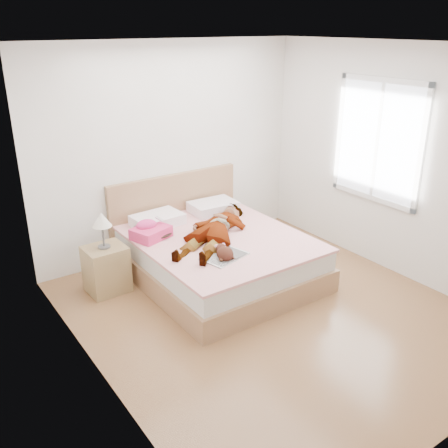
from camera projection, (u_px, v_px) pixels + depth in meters
The scene contains 11 objects.
ground at pixel (271, 313), 5.12m from camera, with size 4.00×4.00×0.00m, color #502C19.
woman at pixel (215, 226), 5.66m from camera, with size 0.60×1.60×0.22m, color white.
hair at pixel (153, 230), 5.73m from camera, with size 0.43×0.53×0.08m, color black.
phone at pixel (159, 219), 5.67m from camera, with size 0.05×0.10×0.01m, color silver.
room_shell at pixel (378, 141), 5.73m from camera, with size 4.00×4.00×4.00m.
bed at pixel (215, 253), 5.80m from camera, with size 1.80×2.08×1.00m.
towel at pixel (150, 231), 5.60m from camera, with size 0.47×0.42×0.21m.
magazine at pixel (225, 256), 5.16m from camera, with size 0.53×0.41×0.03m.
coffee_mug at pixel (223, 250), 5.21m from camera, with size 0.12×0.09×0.09m.
plush_toy at pixel (224, 253), 5.08m from camera, with size 0.21×0.28×0.14m.
nightstand at pixel (106, 266), 5.44m from camera, with size 0.44×0.39×0.92m.
Camera 1 is at (-2.92, -3.34, 2.77)m, focal length 40.00 mm.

